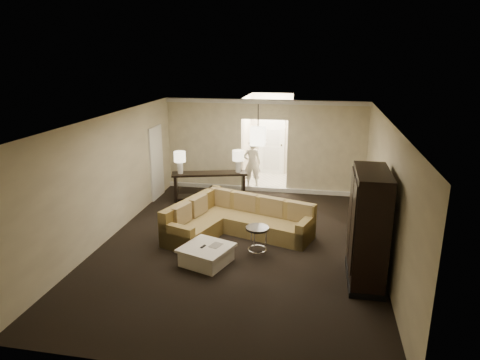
% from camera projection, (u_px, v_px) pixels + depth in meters
% --- Properties ---
extents(ground, '(8.00, 8.00, 0.00)m').
position_uv_depth(ground, '(239.00, 245.00, 9.50)').
color(ground, black).
rests_on(ground, ground).
extents(wall_back, '(6.00, 0.04, 2.80)m').
position_uv_depth(wall_back, '(264.00, 146.00, 12.86)').
color(wall_back, beige).
rests_on(wall_back, ground).
extents(wall_front, '(6.00, 0.04, 2.80)m').
position_uv_depth(wall_front, '(178.00, 279.00, 5.33)').
color(wall_front, beige).
rests_on(wall_front, ground).
extents(wall_left, '(0.04, 8.00, 2.80)m').
position_uv_depth(wall_left, '(108.00, 178.00, 9.63)').
color(wall_left, beige).
rests_on(wall_left, ground).
extents(wall_right, '(0.04, 8.00, 2.80)m').
position_uv_depth(wall_right, '(386.00, 193.00, 8.56)').
color(wall_right, beige).
rests_on(wall_right, ground).
extents(ceiling, '(6.00, 8.00, 0.02)m').
position_uv_depth(ceiling, '(239.00, 119.00, 8.69)').
color(ceiling, silver).
rests_on(ceiling, wall_back).
extents(crown_molding, '(6.00, 0.10, 0.12)m').
position_uv_depth(crown_molding, '(265.00, 102.00, 12.43)').
color(crown_molding, silver).
rests_on(crown_molding, wall_back).
extents(baseboard, '(6.00, 0.10, 0.12)m').
position_uv_depth(baseboard, '(263.00, 189.00, 13.20)').
color(baseboard, silver).
rests_on(baseboard, ground).
extents(side_door, '(0.05, 0.90, 2.10)m').
position_uv_depth(side_door, '(157.00, 163.00, 12.36)').
color(side_door, white).
rests_on(side_door, ground).
extents(foyer, '(1.44, 2.02, 2.80)m').
position_uv_depth(foyer, '(269.00, 141.00, 14.15)').
color(foyer, silver).
rests_on(foyer, ground).
extents(sectional_sofa, '(3.36, 2.41, 0.85)m').
position_uv_depth(sectional_sofa, '(234.00, 221.00, 9.98)').
color(sectional_sofa, brown).
rests_on(sectional_sofa, ground).
extents(coffee_table, '(1.17, 1.17, 0.38)m').
position_uv_depth(coffee_table, '(207.00, 254.00, 8.64)').
color(coffee_table, white).
rests_on(coffee_table, ground).
extents(console_table, '(2.18, 1.04, 0.82)m').
position_uv_depth(console_table, '(210.00, 184.00, 12.27)').
color(console_table, black).
rests_on(console_table, ground).
extents(armoire, '(0.63, 1.47, 2.12)m').
position_uv_depth(armoire, '(368.00, 229.00, 7.79)').
color(armoire, black).
rests_on(armoire, ground).
extents(drink_table, '(0.49, 0.49, 0.61)m').
position_uv_depth(drink_table, '(257.00, 235.00, 8.96)').
color(drink_table, black).
rests_on(drink_table, ground).
extents(table_lamp_left, '(0.33, 0.33, 0.63)m').
position_uv_depth(table_lamp_left, '(180.00, 159.00, 11.98)').
color(table_lamp_left, silver).
rests_on(table_lamp_left, console_table).
extents(table_lamp_right, '(0.33, 0.33, 0.63)m').
position_uv_depth(table_lamp_right, '(238.00, 158.00, 12.12)').
color(table_lamp_right, silver).
rests_on(table_lamp_right, console_table).
extents(pendant_light, '(0.38, 0.38, 1.09)m').
position_uv_depth(pendant_light, '(258.00, 136.00, 11.48)').
color(pendant_light, black).
rests_on(pendant_light, ceiling).
extents(person, '(0.70, 0.56, 1.69)m').
position_uv_depth(person, '(252.00, 161.00, 13.38)').
color(person, beige).
rests_on(person, ground).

